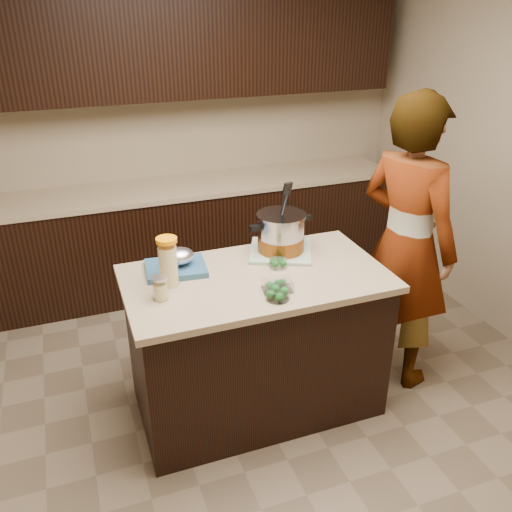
{
  "coord_description": "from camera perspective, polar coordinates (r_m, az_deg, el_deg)",
  "views": [
    {
      "loc": [
        -0.92,
        -2.49,
        2.31
      ],
      "look_at": [
        0.0,
        0.0,
        1.02
      ],
      "focal_mm": 38.0,
      "sensor_mm": 36.0,
      "label": 1
    }
  ],
  "objects": [
    {
      "name": "broccoli_tub_right",
      "position": [
        2.77,
        2.29,
        -4.08
      ],
      "size": [
        0.16,
        0.16,
        0.06
      ],
      "rotation": [
        0.0,
        0.0,
        -0.4
      ],
      "color": "silver",
      "rests_on": "island"
    },
    {
      "name": "broccoli_tub_rect",
      "position": [
        2.86,
        2.25,
        -3.12
      ],
      "size": [
        0.17,
        0.14,
        0.06
      ],
      "rotation": [
        0.0,
        0.0,
        -0.17
      ],
      "color": "silver",
      "rests_on": "island"
    },
    {
      "name": "person",
      "position": [
        3.43,
        15.5,
        1.16
      ],
      "size": [
        0.64,
        0.79,
        1.86
      ],
      "primitive_type": "imported",
      "rotation": [
        0.0,
        0.0,
        1.9
      ],
      "color": "gray",
      "rests_on": "ground"
    },
    {
      "name": "dish_towel",
      "position": [
        3.27,
        2.6,
        0.52
      ],
      "size": [
        0.47,
        0.47,
        0.02
      ],
      "primitive_type": "cube",
      "rotation": [
        0.0,
        0.0,
        -0.41
      ],
      "color": "#56805D",
      "rests_on": "island"
    },
    {
      "name": "room_shell",
      "position": [
        2.72,
        -0.0,
        13.27
      ],
      "size": [
        4.04,
        4.04,
        2.72
      ],
      "color": "tan",
      "rests_on": "ground"
    },
    {
      "name": "stock_pot",
      "position": [
        3.23,
        2.64,
        2.24
      ],
      "size": [
        0.41,
        0.33,
        0.42
      ],
      "rotation": [
        0.0,
        0.0,
        0.12
      ],
      "color": "#B7B7BC",
      "rests_on": "dish_towel"
    },
    {
      "name": "mason_jar",
      "position": [
        2.8,
        -10.05,
        -3.39
      ],
      "size": [
        0.11,
        0.11,
        0.13
      ],
      "rotation": [
        0.0,
        0.0,
        0.38
      ],
      "color": "#DECB87",
      "rests_on": "island"
    },
    {
      "name": "ground_plane",
      "position": [
        3.52,
        -0.0,
        -15.1
      ],
      "size": [
        4.0,
        4.0,
        0.0
      ],
      "primitive_type": "plane",
      "color": "brown",
      "rests_on": "ground"
    },
    {
      "name": "island",
      "position": [
        3.24,
        -0.0,
        -9.06
      ],
      "size": [
        1.46,
        0.81,
        0.9
      ],
      "color": "black",
      "rests_on": "ground"
    },
    {
      "name": "back_cabinets",
      "position": [
        4.54,
        -7.67,
        8.12
      ],
      "size": [
        3.6,
        0.63,
        2.33
      ],
      "color": "black",
      "rests_on": "ground"
    },
    {
      "name": "blue_tray",
      "position": [
        3.07,
        -8.3,
        -0.8
      ],
      "size": [
        0.36,
        0.3,
        0.13
      ],
      "rotation": [
        0.0,
        0.0,
        -0.1
      ],
      "color": "navy",
      "rests_on": "island"
    },
    {
      "name": "lemonade_pitcher",
      "position": [
        2.9,
        -9.22,
        -0.78
      ],
      "size": [
        0.13,
        0.13,
        0.27
      ],
      "rotation": [
        0.0,
        0.0,
        -0.21
      ],
      "color": "#DECB87",
      "rests_on": "island"
    },
    {
      "name": "broccoli_tub_left",
      "position": [
        3.09,
        2.33,
        -0.82
      ],
      "size": [
        0.14,
        0.14,
        0.05
      ],
      "rotation": [
        0.0,
        0.0,
        0.42
      ],
      "color": "silver",
      "rests_on": "island"
    }
  ]
}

